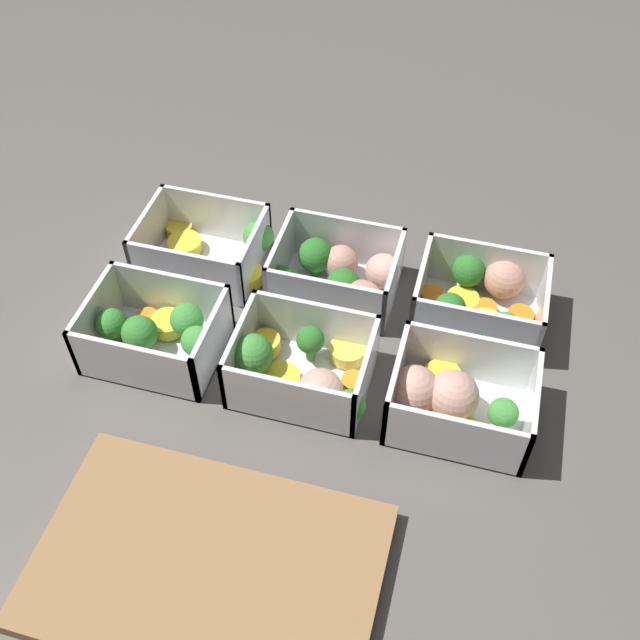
{
  "coord_description": "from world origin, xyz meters",
  "views": [
    {
      "loc": [
        -0.14,
        0.49,
        0.6
      ],
      "look_at": [
        0.0,
        0.0,
        0.02
      ],
      "focal_mm": 42.0,
      "sensor_mm": 36.0,
      "label": 1
    }
  ],
  "objects_px": {
    "container_far_left": "(449,398)",
    "container_near_left": "(481,300)",
    "container_near_right": "(211,250)",
    "container_far_center": "(302,370)",
    "container_far_right": "(156,333)",
    "container_near_center": "(341,277)"
  },
  "relations": [
    {
      "from": "container_far_center",
      "to": "container_far_right",
      "type": "relative_size",
      "value": 1.06
    },
    {
      "from": "container_far_left",
      "to": "container_far_right",
      "type": "bearing_deg",
      "value": -0.35
    },
    {
      "from": "container_near_center",
      "to": "container_near_right",
      "type": "xyz_separation_m",
      "value": [
        0.15,
        -0.01,
        -0.0
      ]
    },
    {
      "from": "container_near_left",
      "to": "container_far_right",
      "type": "relative_size",
      "value": 1.0
    },
    {
      "from": "container_near_center",
      "to": "container_far_right",
      "type": "relative_size",
      "value": 1.08
    },
    {
      "from": "container_near_right",
      "to": "container_far_center",
      "type": "relative_size",
      "value": 1.05
    },
    {
      "from": "container_far_center",
      "to": "container_far_right",
      "type": "distance_m",
      "value": 0.16
    },
    {
      "from": "container_far_left",
      "to": "container_far_right",
      "type": "distance_m",
      "value": 0.3
    },
    {
      "from": "container_near_center",
      "to": "container_far_center",
      "type": "distance_m",
      "value": 0.13
    },
    {
      "from": "container_far_left",
      "to": "container_far_center",
      "type": "relative_size",
      "value": 1.02
    },
    {
      "from": "container_near_center",
      "to": "container_far_right",
      "type": "bearing_deg",
      "value": 38.21
    },
    {
      "from": "container_far_left",
      "to": "container_far_center",
      "type": "height_order",
      "value": "same"
    },
    {
      "from": "container_near_left",
      "to": "container_near_center",
      "type": "relative_size",
      "value": 0.92
    },
    {
      "from": "container_near_left",
      "to": "container_near_right",
      "type": "xyz_separation_m",
      "value": [
        0.3,
        0.0,
        -0.0
      ]
    },
    {
      "from": "container_near_left",
      "to": "container_far_center",
      "type": "distance_m",
      "value": 0.21
    },
    {
      "from": "container_far_left",
      "to": "container_far_center",
      "type": "xyz_separation_m",
      "value": [
        0.14,
        0.0,
        -0.0
      ]
    },
    {
      "from": "container_far_left",
      "to": "container_near_right",
      "type": "bearing_deg",
      "value": -24.82
    },
    {
      "from": "container_far_right",
      "to": "container_near_left",
      "type": "bearing_deg",
      "value": -156.79
    },
    {
      "from": "container_far_left",
      "to": "container_near_left",
      "type": "bearing_deg",
      "value": -95.26
    },
    {
      "from": "container_near_center",
      "to": "container_far_center",
      "type": "relative_size",
      "value": 1.02
    },
    {
      "from": "container_near_center",
      "to": "container_far_right",
      "type": "height_order",
      "value": "same"
    },
    {
      "from": "container_near_right",
      "to": "container_far_left",
      "type": "distance_m",
      "value": 0.32
    }
  ]
}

